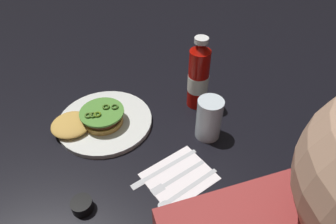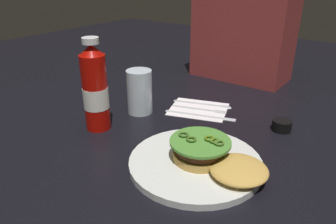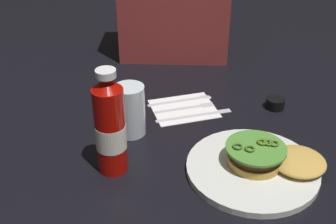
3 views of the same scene
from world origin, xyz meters
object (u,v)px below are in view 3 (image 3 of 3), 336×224
(butter_knife, at_px, (198,114))
(fork_utensil, at_px, (190,106))
(condiment_cup, at_px, (275,103))
(napkin, at_px, (184,108))
(burger_sandwich, at_px, (271,157))
(water_glass, at_px, (130,110))
(dinner_plate, at_px, (252,169))
(ketchup_bottle, at_px, (110,127))
(spoon_utensil, at_px, (189,98))

(butter_knife, height_order, fork_utensil, same)
(condiment_cup, height_order, napkin, condiment_cup)
(burger_sandwich, bearing_deg, water_glass, 157.38)
(dinner_plate, distance_m, ketchup_bottle, 0.33)
(spoon_utensil, bearing_deg, burger_sandwich, -59.51)
(condiment_cup, xyz_separation_m, spoon_utensil, (-0.24, 0.03, -0.01))
(dinner_plate, bearing_deg, spoon_utensil, 114.05)
(spoon_utensil, bearing_deg, napkin, -105.39)
(butter_knife, bearing_deg, dinner_plate, -63.60)
(dinner_plate, relative_size, butter_knife, 1.40)
(burger_sandwich, height_order, butter_knife, burger_sandwich)
(ketchup_bottle, relative_size, spoon_utensil, 1.36)
(burger_sandwich, distance_m, water_glass, 0.36)
(dinner_plate, height_order, fork_utensil, dinner_plate)
(butter_knife, relative_size, fork_utensil, 1.25)
(burger_sandwich, height_order, water_glass, water_glass)
(dinner_plate, xyz_separation_m, butter_knife, (-0.12, 0.24, -0.00))
(condiment_cup, height_order, butter_knife, condiment_cup)
(burger_sandwich, xyz_separation_m, napkin, (-0.20, 0.26, -0.03))
(ketchup_bottle, xyz_separation_m, napkin, (0.16, 0.27, -0.11))
(ketchup_bottle, xyz_separation_m, butter_knife, (0.20, 0.24, -0.11))
(napkin, bearing_deg, fork_utensil, 18.08)
(water_glass, distance_m, fork_utensil, 0.21)
(dinner_plate, xyz_separation_m, spoon_utensil, (-0.14, 0.32, -0.00))
(water_glass, relative_size, condiment_cup, 2.55)
(fork_utensil, bearing_deg, burger_sandwich, -55.90)
(water_glass, height_order, condiment_cup, water_glass)
(dinner_plate, relative_size, condiment_cup, 5.73)
(dinner_plate, height_order, burger_sandwich, burger_sandwich)
(ketchup_bottle, relative_size, napkin, 1.44)
(napkin, bearing_deg, butter_knife, -39.75)
(ketchup_bottle, distance_m, napkin, 0.33)
(napkin, distance_m, butter_knife, 0.05)
(water_glass, height_order, fork_utensil, water_glass)
(dinner_plate, relative_size, napkin, 1.72)
(burger_sandwich, bearing_deg, condiment_cup, 78.13)
(burger_sandwich, xyz_separation_m, water_glass, (-0.33, 0.14, 0.03))
(dinner_plate, bearing_deg, fork_utensil, 116.95)
(fork_utensil, distance_m, spoon_utensil, 0.05)
(napkin, bearing_deg, dinner_plate, -59.76)
(ketchup_bottle, xyz_separation_m, water_glass, (0.02, 0.15, -0.05))
(burger_sandwich, height_order, ketchup_bottle, ketchup_bottle)
(fork_utensil, bearing_deg, butter_knife, -59.84)
(ketchup_bottle, distance_m, spoon_utensil, 0.38)
(butter_knife, distance_m, fork_utensil, 0.04)
(burger_sandwich, height_order, fork_utensil, burger_sandwich)
(condiment_cup, bearing_deg, butter_knife, -167.23)
(condiment_cup, xyz_separation_m, fork_utensil, (-0.24, -0.01, -0.01))
(water_glass, height_order, butter_knife, water_glass)
(fork_utensil, bearing_deg, ketchup_bottle, -122.55)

